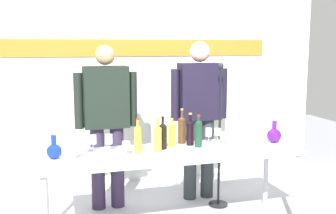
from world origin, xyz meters
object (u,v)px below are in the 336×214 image
Objects in this scene: wine_glass_left_0 at (93,140)px; microphone_stand at (219,159)px; wine_bottle_0 at (163,135)px; wine_bottle_3 at (190,132)px; wine_bottle_4 at (138,138)px; wine_glass_right_0 at (238,133)px; wine_bottle_2 at (158,138)px; wine_glass_left_1 at (72,148)px; wine_glass_right_4 at (256,138)px; display_table at (173,157)px; wine_bottle_6 at (172,133)px; decanter_blue_right at (274,135)px; wine_glass_left_2 at (126,145)px; wine_bottle_1 at (182,129)px; presenter_left at (106,116)px; wine_glass_right_5 at (209,133)px; wine_bottle_5 at (198,133)px; wine_glass_left_4 at (109,139)px; wine_glass_right_3 at (223,136)px; decanter_blue_left at (54,151)px; presenter_right at (199,109)px; wine_glass_right_2 at (218,132)px; wine_glass_right_1 at (264,137)px.

microphone_stand is at bearing 8.24° from wine_glass_left_0.
wine_bottle_3 is at bearing 12.94° from wine_bottle_0.
wine_bottle_4 is 0.41m from wine_glass_left_0.
wine_bottle_2 is at bearing -171.61° from wine_glass_right_0.
wine_glass_right_4 is at bearing -4.02° from wine_glass_left_1.
wine_glass_left_0 is (-0.69, 0.20, 0.16)m from display_table.
wine_bottle_3 is 0.18m from wine_bottle_6.
wine_glass_left_1 is (-0.88, -0.06, 0.16)m from display_table.
decanter_blue_right is 1.12m from wine_bottle_0.
wine_glass_left_1 is 1.61m from microphone_stand.
wine_glass_left_2 is (0.46, 0.03, -0.02)m from wine_glass_left_1.
display_table is 6.91× the size of wine_bottle_1.
presenter_left is at bearing 126.98° from display_table.
wine_bottle_0 is 0.14m from wine_bottle_6.
wine_glass_right_4 is at bearing -78.58° from microphone_stand.
wine_glass_left_0 is at bearing 179.02° from wine_glass_right_5.
wine_bottle_5 is at bearing 16.62° from display_table.
wine_glass_left_4 is at bearing 176.24° from decanter_blue_right.
display_table is 1.06m from decanter_blue_right.
wine_glass_left_2 is at bearing 3.55° from wine_glass_left_1.
wine_glass_right_5 is at bearing -134.58° from microphone_stand.
wine_bottle_4 reaches higher than wine_glass_right_3.
presenter_left is 1.12× the size of microphone_stand.
decanter_blue_left is 0.97m from wine_bottle_0.
wine_glass_left_4 reaches higher than wine_glass_left_0.
wine_bottle_2 reaches higher than display_table.
wine_bottle_0 reaches higher than wine_glass_left_2.
display_table is 11.46× the size of decanter_blue_left.
decanter_blue_left is at bearing 173.48° from wine_glass_left_2.
wine_bottle_5 is (-0.77, 0.04, 0.06)m from decanter_blue_right.
decanter_blue_left is at bearing -157.73° from presenter_right.
wine_glass_left_1 is (-1.11, -0.23, -0.02)m from wine_bottle_3.
microphone_stand is (0.40, 0.22, -0.36)m from wine_bottle_3.
wine_bottle_0 is at bearing 161.05° from wine_glass_right_4.
display_table is at bearing -8.24° from wine_bottle_2.
wine_glass_right_5 is at bearing 5.58° from decanter_blue_left.
wine_bottle_6 is at bearing -179.92° from wine_glass_right_5.
wine_glass_left_1 is 0.10× the size of microphone_stand.
wine_glass_right_2 is (-0.17, 0.10, -0.00)m from wine_glass_right_0.
wine_glass_left_4 is (-0.78, -0.03, -0.02)m from wine_bottle_3.
presenter_right is 5.05× the size of wine_bottle_1.
presenter_left reaches higher than wine_bottle_0.
decanter_blue_left is 1.35× the size of wine_glass_right_5.
wine_bottle_6 is (-0.23, 0.10, -0.01)m from wine_bottle_5.
decanter_blue_right is 0.35m from wine_glass_right_0.
presenter_left is 0.75m from wine_bottle_2.
wine_glass_right_1 is at bearing -10.82° from wine_bottle_0.
wine_glass_left_0 is at bearing 178.15° from wine_bottle_3.
presenter_right is 1.14× the size of microphone_stand.
wine_bottle_2 is 0.92m from microphone_stand.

